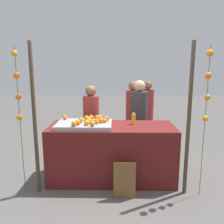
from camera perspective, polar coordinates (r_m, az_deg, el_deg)
ground_plane at (r=4.12m, az=-0.04°, el=-16.06°), size 24.00×24.00×0.00m
stall_counter at (r=3.93m, az=-0.04°, el=-10.00°), size 2.06×0.82×0.93m
orange_tray at (r=3.77m, az=-6.90°, el=-3.07°), size 0.89×0.62×0.06m
orange_0 at (r=3.85m, az=-1.29°, el=-1.61°), size 0.08×0.08×0.08m
orange_1 at (r=3.70m, az=-5.60°, el=-2.20°), size 0.08×0.08×0.08m
orange_2 at (r=3.72m, az=-2.85°, el=-2.08°), size 0.08×0.08×0.08m
orange_3 at (r=3.78m, az=-5.73°, el=-1.92°), size 0.08×0.08×0.08m
orange_4 at (r=3.54m, az=-9.45°, el=-2.89°), size 0.08×0.08×0.08m
orange_5 at (r=3.62m, az=-8.46°, el=-2.56°), size 0.08×0.08×0.08m
orange_6 at (r=3.57m, az=-6.29°, el=-2.68°), size 0.08×0.08×0.08m
orange_7 at (r=4.03m, az=-11.61°, el=-1.33°), size 0.08×0.08×0.08m
orange_8 at (r=3.78m, az=-7.76°, el=-1.98°), size 0.08×0.08×0.08m
orange_9 at (r=3.51m, az=-4.85°, el=-2.89°), size 0.08×0.08×0.08m
orange_10 at (r=3.98m, az=-3.03°, el=-1.27°), size 0.07×0.07×0.07m
orange_11 at (r=3.65m, az=-3.85°, el=-2.36°), size 0.08×0.08×0.08m
orange_12 at (r=3.90m, az=-3.74°, el=-1.42°), size 0.09×0.09×0.09m
orange_13 at (r=3.74m, az=-1.80°, el=-2.09°), size 0.07×0.07×0.07m
orange_14 at (r=3.88m, az=-6.35°, el=-1.51°), size 0.09×0.09×0.09m
orange_15 at (r=3.94m, az=-5.19°, el=-1.35°), size 0.09×0.09×0.09m
orange_16 at (r=3.65m, az=-6.21°, el=-2.43°), size 0.08×0.08×0.08m
juice_bottle at (r=3.87m, az=5.38°, el=-1.73°), size 0.07×0.07×0.20m
chalkboard_sign at (r=3.46m, az=3.13°, el=-16.67°), size 0.32×0.03×0.56m
vendor_left at (r=4.56m, az=-5.16°, el=-3.74°), size 0.31×0.31×1.54m
vendor_right at (r=4.59m, az=6.66°, el=-3.11°), size 0.33×0.33×1.64m
crowd_person_0 at (r=5.27m, az=5.15°, el=-1.55°), size 0.32×0.32×1.58m
crowd_person_1 at (r=6.00m, az=8.76°, el=-0.26°), size 0.31×0.31×1.54m
canopy_post_left at (r=3.51m, az=-18.67°, el=-2.02°), size 0.06×0.06×2.23m
canopy_post_right at (r=3.46m, az=18.52°, el=-2.19°), size 0.06×0.06×2.23m
garland_strand_left at (r=3.47m, az=-22.43°, el=5.45°), size 0.09×0.09×2.16m
garland_strand_right at (r=3.42m, az=22.71°, el=6.39°), size 0.10×0.10×2.16m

